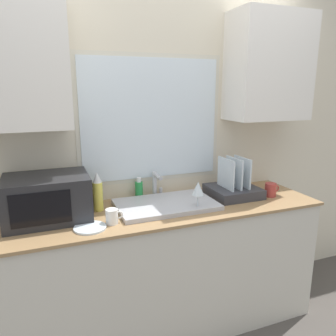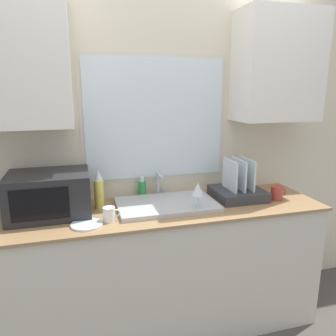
{
  "view_description": "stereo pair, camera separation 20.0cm",
  "coord_description": "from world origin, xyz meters",
  "px_view_note": "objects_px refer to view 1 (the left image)",
  "views": [
    {
      "loc": [
        -0.75,
        -1.65,
        1.69
      ],
      "look_at": [
        -0.0,
        0.27,
        1.19
      ],
      "focal_mm": 35.0,
      "sensor_mm": 36.0,
      "label": 1
    },
    {
      "loc": [
        -0.56,
        -1.72,
        1.69
      ],
      "look_at": [
        -0.0,
        0.27,
        1.19
      ],
      "focal_mm": 35.0,
      "sensor_mm": 36.0,
      "label": 2
    }
  ],
  "objects_px": {
    "faucet": "(156,183)",
    "microwave": "(47,198)",
    "dish_rack": "(233,188)",
    "spray_bottle": "(98,192)",
    "mug_near_sink": "(112,216)",
    "soap_bottle": "(139,189)",
    "wine_glass": "(198,189)"
  },
  "relations": [
    {
      "from": "faucet",
      "to": "spray_bottle",
      "type": "height_order",
      "value": "spray_bottle"
    },
    {
      "from": "dish_rack",
      "to": "spray_bottle",
      "type": "distance_m",
      "value": 0.99
    },
    {
      "from": "faucet",
      "to": "spray_bottle",
      "type": "distance_m",
      "value": 0.46
    },
    {
      "from": "spray_bottle",
      "to": "mug_near_sink",
      "type": "bearing_deg",
      "value": -80.93
    },
    {
      "from": "mug_near_sink",
      "to": "faucet",
      "type": "bearing_deg",
      "value": 42.6
    },
    {
      "from": "faucet",
      "to": "soap_bottle",
      "type": "xyz_separation_m",
      "value": [
        -0.13,
        0.02,
        -0.04
      ]
    },
    {
      "from": "spray_bottle",
      "to": "soap_bottle",
      "type": "distance_m",
      "value": 0.35
    },
    {
      "from": "spray_bottle",
      "to": "dish_rack",
      "type": "bearing_deg",
      "value": -3.57
    },
    {
      "from": "microwave",
      "to": "mug_near_sink",
      "type": "bearing_deg",
      "value": -31.13
    },
    {
      "from": "faucet",
      "to": "mug_near_sink",
      "type": "relative_size",
      "value": 1.77
    },
    {
      "from": "soap_bottle",
      "to": "mug_near_sink",
      "type": "xyz_separation_m",
      "value": [
        -0.28,
        -0.39,
        -0.02
      ]
    },
    {
      "from": "microwave",
      "to": "wine_glass",
      "type": "bearing_deg",
      "value": -11.99
    },
    {
      "from": "faucet",
      "to": "mug_near_sink",
      "type": "bearing_deg",
      "value": -137.4
    },
    {
      "from": "microwave",
      "to": "spray_bottle",
      "type": "bearing_deg",
      "value": 6.89
    },
    {
      "from": "faucet",
      "to": "dish_rack",
      "type": "height_order",
      "value": "dish_rack"
    },
    {
      "from": "dish_rack",
      "to": "faucet",
      "type": "bearing_deg",
      "value": 161.31
    },
    {
      "from": "spray_bottle",
      "to": "mug_near_sink",
      "type": "height_order",
      "value": "spray_bottle"
    },
    {
      "from": "soap_bottle",
      "to": "wine_glass",
      "type": "bearing_deg",
      "value": -51.91
    },
    {
      "from": "faucet",
      "to": "microwave",
      "type": "distance_m",
      "value": 0.77
    },
    {
      "from": "faucet",
      "to": "spray_bottle",
      "type": "bearing_deg",
      "value": -164.53
    },
    {
      "from": "dish_rack",
      "to": "mug_near_sink",
      "type": "relative_size",
      "value": 3.3
    },
    {
      "from": "spray_bottle",
      "to": "soap_bottle",
      "type": "relative_size",
      "value": 1.65
    },
    {
      "from": "microwave",
      "to": "soap_bottle",
      "type": "bearing_deg",
      "value": 15.76
    },
    {
      "from": "soap_bottle",
      "to": "mug_near_sink",
      "type": "height_order",
      "value": "soap_bottle"
    },
    {
      "from": "microwave",
      "to": "dish_rack",
      "type": "xyz_separation_m",
      "value": [
        1.3,
        -0.02,
        -0.08
      ]
    },
    {
      "from": "microwave",
      "to": "soap_bottle",
      "type": "xyz_separation_m",
      "value": [
        0.63,
        0.18,
        -0.07
      ]
    },
    {
      "from": "dish_rack",
      "to": "spray_bottle",
      "type": "height_order",
      "value": "dish_rack"
    },
    {
      "from": "spray_bottle",
      "to": "faucet",
      "type": "bearing_deg",
      "value": 15.47
    },
    {
      "from": "wine_glass",
      "to": "faucet",
      "type": "bearing_deg",
      "value": 115.12
    },
    {
      "from": "faucet",
      "to": "mug_near_sink",
      "type": "height_order",
      "value": "faucet"
    },
    {
      "from": "dish_rack",
      "to": "wine_glass",
      "type": "relative_size",
      "value": 1.77
    },
    {
      "from": "dish_rack",
      "to": "wine_glass",
      "type": "height_order",
      "value": "dish_rack"
    }
  ]
}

